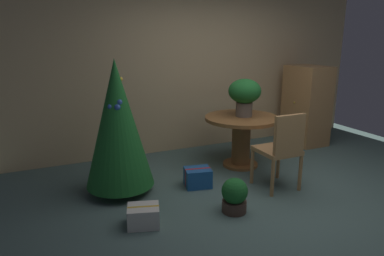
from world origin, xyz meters
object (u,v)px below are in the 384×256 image
at_px(holiday_tree, 118,124).
at_px(wooden_cabinet, 306,105).
at_px(wooden_chair_near, 281,147).
at_px(gift_box_cream, 143,216).
at_px(potted_plant, 235,195).
at_px(gift_box_blue, 198,177).
at_px(flower_vase, 245,93).
at_px(round_dining_table, 241,133).

bearing_deg(holiday_tree, wooden_cabinet, 11.25).
bearing_deg(wooden_chair_near, wooden_cabinet, 40.93).
distance_m(gift_box_cream, potted_plant, 0.96).
height_order(wooden_chair_near, gift_box_cream, wooden_chair_near).
xyz_separation_m(gift_box_cream, wooden_cabinet, (3.32, 1.52, 0.56)).
distance_m(wooden_chair_near, potted_plant, 0.89).
bearing_deg(wooden_chair_near, gift_box_blue, 150.64).
height_order(wooden_chair_near, gift_box_blue, wooden_chair_near).
xyz_separation_m(wooden_chair_near, holiday_tree, (-1.75, 0.71, 0.30)).
bearing_deg(holiday_tree, flower_vase, 5.71).
bearing_deg(flower_vase, gift_box_cream, -149.80).
bearing_deg(potted_plant, wooden_chair_near, 18.44).
height_order(wooden_chair_near, wooden_cabinet, wooden_cabinet).
distance_m(round_dining_table, gift_box_blue, 1.01).
bearing_deg(gift_box_blue, holiday_tree, 165.48).
distance_m(gift_box_blue, gift_box_cream, 1.07).
bearing_deg(gift_box_blue, wooden_cabinet, 20.13).
distance_m(holiday_tree, wooden_cabinet, 3.41).
relative_size(holiday_tree, potted_plant, 4.21).
bearing_deg(flower_vase, wooden_cabinet, 17.39).
relative_size(wooden_chair_near, gift_box_blue, 2.66).
bearing_deg(potted_plant, wooden_cabinet, 34.65).
relative_size(round_dining_table, flower_vase, 1.98).
bearing_deg(gift_box_cream, wooden_chair_near, 4.55).
bearing_deg(flower_vase, wooden_chair_near, -92.47).
relative_size(round_dining_table, wooden_chair_near, 1.08).
distance_m(holiday_tree, potted_plant, 1.52).
xyz_separation_m(gift_box_cream, potted_plant, (0.95, -0.12, 0.09)).
height_order(flower_vase, holiday_tree, holiday_tree).
bearing_deg(wooden_chair_near, round_dining_table, 90.00).
distance_m(wooden_chair_near, gift_box_blue, 1.07).
bearing_deg(round_dining_table, wooden_cabinet, 17.55).
relative_size(round_dining_table, potted_plant, 2.76).
bearing_deg(flower_vase, round_dining_table, -156.22).
bearing_deg(round_dining_table, holiday_tree, -174.71).
relative_size(flower_vase, wooden_chair_near, 0.55).
xyz_separation_m(wooden_chair_near, gift_box_cream, (-1.73, -0.14, -0.43)).
bearing_deg(gift_box_blue, round_dining_table, 24.71).
height_order(round_dining_table, holiday_tree, holiday_tree).
xyz_separation_m(round_dining_table, wooden_cabinet, (1.59, 0.50, 0.17)).
height_order(flower_vase, gift_box_blue, flower_vase).
distance_m(gift_box_cream, wooden_cabinet, 3.69).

